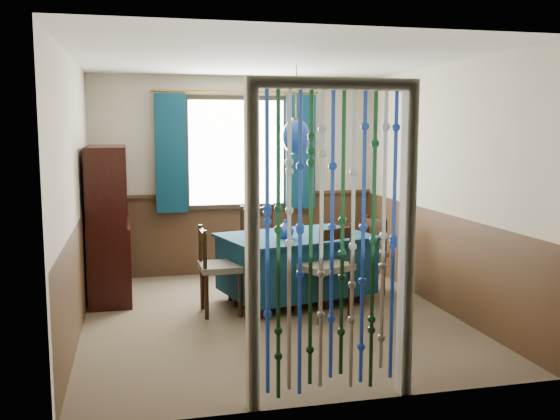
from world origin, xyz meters
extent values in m
plane|color=brown|center=(0.00, 0.00, 0.00)|extent=(4.00, 4.00, 0.00)
plane|color=silver|center=(0.00, 0.00, 2.50)|extent=(4.00, 4.00, 0.00)
plane|color=#C1B79E|center=(0.00, 2.00, 1.25)|extent=(3.60, 0.00, 3.60)
plane|color=#C1B79E|center=(0.00, -2.00, 1.25)|extent=(3.60, 0.00, 3.60)
plane|color=#C1B79E|center=(-1.80, 0.00, 1.25)|extent=(0.00, 4.00, 4.00)
plane|color=#C1B79E|center=(1.80, 0.00, 1.25)|extent=(0.00, 4.00, 4.00)
plane|color=#3F2918|center=(0.00, 1.99, 0.50)|extent=(3.60, 0.00, 3.60)
plane|color=#3F2918|center=(0.00, -1.99, 0.50)|extent=(3.60, 0.00, 3.60)
plane|color=#3F2918|center=(-1.79, 0.00, 0.50)|extent=(0.00, 4.00, 4.00)
plane|color=#3F2918|center=(1.79, 0.00, 0.50)|extent=(0.00, 4.00, 4.00)
cube|color=black|center=(0.00, 1.95, 1.55)|extent=(1.32, 0.12, 1.42)
cube|color=#0C2D40|center=(0.39, 0.48, 0.41)|extent=(1.65, 1.31, 0.58)
cube|color=#0C2D40|center=(0.39, 0.48, 0.71)|extent=(1.72, 1.38, 0.03)
cylinder|color=black|center=(-0.10, -0.01, 0.07)|extent=(0.07, 0.07, 0.14)
cylinder|color=black|center=(1.06, 0.27, 0.07)|extent=(0.07, 0.07, 0.14)
cylinder|color=black|center=(-0.28, 0.69, 0.07)|extent=(0.07, 0.07, 0.14)
cylinder|color=black|center=(0.88, 0.98, 0.07)|extent=(0.07, 0.07, 0.14)
cylinder|color=black|center=(0.41, -0.34, 0.24)|extent=(0.05, 0.05, 0.48)
cylinder|color=black|center=(0.77, -0.19, 0.24)|extent=(0.05, 0.05, 0.48)
cylinder|color=black|center=(0.27, 0.00, 0.24)|extent=(0.05, 0.05, 0.48)
cylinder|color=black|center=(0.62, 0.15, 0.24)|extent=(0.05, 0.05, 0.48)
cube|color=#5B5549|center=(0.52, -0.09, 0.51)|extent=(0.60, 0.59, 0.06)
cube|color=black|center=(0.59, -0.27, 0.86)|extent=(0.39, 0.20, 0.11)
cylinder|color=black|center=(0.42, -0.35, 0.71)|extent=(0.04, 0.04, 0.47)
cylinder|color=black|center=(0.77, -0.20, 0.71)|extent=(0.04, 0.04, 0.47)
cylinder|color=black|center=(0.33, 1.37, 0.24)|extent=(0.05, 0.05, 0.48)
cylinder|color=black|center=(-0.05, 1.26, 0.24)|extent=(0.05, 0.05, 0.48)
cylinder|color=black|center=(0.43, 1.01, 0.24)|extent=(0.05, 0.05, 0.48)
cylinder|color=black|center=(0.05, 0.90, 0.24)|extent=(0.05, 0.05, 0.48)
cube|color=#5B5549|center=(0.19, 1.14, 0.52)|extent=(0.58, 0.57, 0.06)
cube|color=black|center=(0.14, 1.32, 0.87)|extent=(0.41, 0.15, 0.11)
cylinder|color=black|center=(0.32, 1.38, 0.72)|extent=(0.04, 0.04, 0.47)
cylinder|color=black|center=(-0.05, 1.27, 0.72)|extent=(0.04, 0.04, 0.47)
cylinder|color=black|center=(-0.62, 0.43, 0.22)|extent=(0.04, 0.04, 0.45)
cylinder|color=black|center=(-0.61, 0.08, 0.22)|extent=(0.04, 0.04, 0.45)
cylinder|color=black|center=(-0.28, 0.44, 0.22)|extent=(0.04, 0.04, 0.45)
cylinder|color=black|center=(-0.28, 0.08, 0.22)|extent=(0.04, 0.04, 0.45)
cube|color=#5B5549|center=(-0.45, 0.26, 0.48)|extent=(0.42, 0.44, 0.06)
cube|color=black|center=(-0.63, 0.26, 0.80)|extent=(0.04, 0.38, 0.10)
cylinder|color=black|center=(-0.63, 0.43, 0.66)|extent=(0.04, 0.04, 0.44)
cylinder|color=black|center=(-0.62, 0.08, 0.66)|extent=(0.04, 0.04, 0.44)
cylinder|color=black|center=(1.41, 0.52, 0.22)|extent=(0.04, 0.04, 0.43)
cylinder|color=black|center=(1.34, 0.85, 0.22)|extent=(0.04, 0.04, 0.43)
cylinder|color=black|center=(1.10, 0.44, 0.22)|extent=(0.04, 0.04, 0.43)
cylinder|color=black|center=(1.02, 0.78, 0.22)|extent=(0.04, 0.04, 0.43)
cube|color=#5B5549|center=(1.22, 0.65, 0.46)|extent=(0.49, 0.51, 0.06)
cube|color=black|center=(1.38, 0.69, 0.78)|extent=(0.12, 0.36, 0.10)
cylinder|color=black|center=(1.42, 0.52, 0.65)|extent=(0.04, 0.04, 0.42)
cylinder|color=black|center=(1.35, 0.86, 0.65)|extent=(0.04, 0.04, 0.42)
cube|color=black|center=(-1.55, 1.20, 0.42)|extent=(0.46, 1.28, 0.83)
cube|color=black|center=(-1.55, 0.59, 1.25)|extent=(0.39, 0.05, 0.83)
cube|color=black|center=(-1.55, 1.81, 1.25)|extent=(0.39, 0.05, 0.83)
cube|color=black|center=(-1.55, 1.20, 1.64)|extent=(0.41, 1.28, 0.04)
cube|color=black|center=(-1.75, 1.20, 1.25)|extent=(0.04, 1.25, 0.83)
cube|color=black|center=(-1.52, 1.20, 1.13)|extent=(0.35, 1.20, 0.02)
cube|color=black|center=(-1.52, 1.20, 1.40)|extent=(0.35, 1.20, 0.02)
cylinder|color=olive|center=(0.39, 0.48, 2.13)|extent=(0.01, 0.01, 0.73)
ellipsoid|color=navy|center=(0.39, 0.48, 1.77)|extent=(0.30, 0.30, 0.36)
cylinder|color=olive|center=(0.39, 0.48, 1.95)|extent=(0.09, 0.09, 0.03)
imported|color=navy|center=(0.24, 0.34, 0.82)|extent=(0.21, 0.21, 0.17)
imported|color=beige|center=(-1.50, 1.01, 1.17)|extent=(0.24, 0.24, 0.06)
imported|color=beige|center=(-1.50, 1.46, 0.94)|extent=(0.20, 0.20, 0.21)
camera|label=1|loc=(-1.27, -5.84, 1.86)|focal=40.00mm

